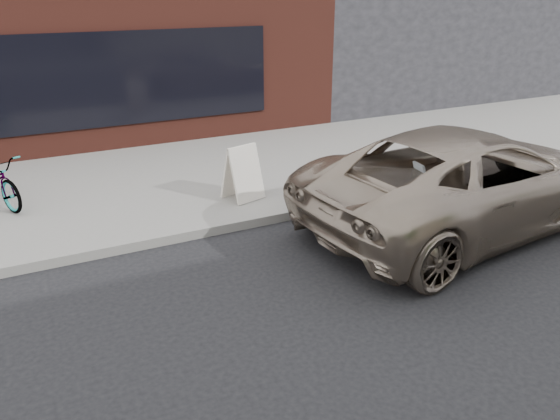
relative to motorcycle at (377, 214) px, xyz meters
The scene contains 7 objects.
ground 3.24m from the motorcycle, 125.76° to the right, with size 120.00×120.00×0.00m, color black.
near_sidewalk 4.81m from the motorcycle, 113.01° to the left, with size 44.00×6.00×0.15m, color gray.
storefront 12.15m from the motorcycle, 108.77° to the left, with size 14.00×10.07×4.50m.
neighbour_building 14.22m from the motorcycle, 54.51° to the left, with size 10.00×10.00×6.00m, color #242328.
motorcycle is the anchor object (origin of this frame).
minivan 1.75m from the motorcycle, ahead, with size 2.62×5.68×1.58m, color #A08F7C.
sandwich_sign 2.61m from the motorcycle, 115.59° to the left, with size 0.71×0.68×0.94m.
Camera 1 is at (-2.63, -3.31, 3.63)m, focal length 35.00 mm.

